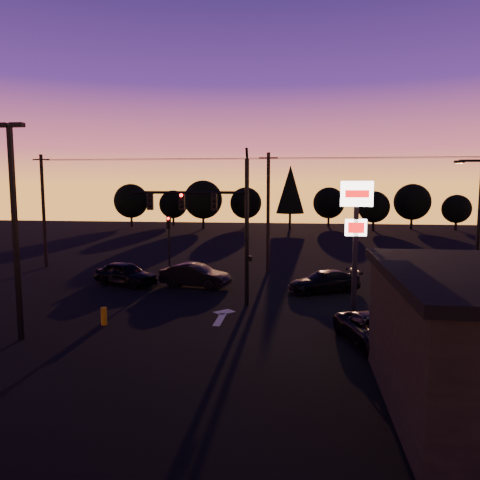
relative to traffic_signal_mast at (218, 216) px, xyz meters
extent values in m
plane|color=black|center=(0.10, -3.99, -4.94)|extent=(120.00, 120.00, 0.00)
cube|color=beige|center=(0.60, -2.99, -4.93)|extent=(0.35, 2.20, 0.01)
cube|color=beige|center=(0.60, -1.59, -4.93)|extent=(1.20, 1.20, 0.01)
cylinder|color=black|center=(1.60, 0.01, -0.94)|extent=(0.24, 0.24, 8.00)
cylinder|color=black|center=(1.60, 0.01, 3.26)|extent=(0.14, 0.52, 0.76)
cylinder|color=black|center=(-1.65, 0.01, 1.26)|extent=(6.50, 0.16, 0.16)
cube|color=black|center=(-0.20, 0.01, 0.76)|extent=(0.32, 0.22, 0.95)
sphere|color=black|center=(-0.20, -0.12, 1.11)|extent=(0.18, 0.18, 0.18)
sphere|color=black|center=(-0.20, -0.12, 0.81)|extent=(0.18, 0.18, 0.18)
sphere|color=black|center=(-0.20, -0.12, 0.51)|extent=(0.18, 0.18, 0.18)
cube|color=black|center=(-2.00, 0.01, 0.76)|extent=(0.32, 0.22, 0.95)
sphere|color=#FF0705|center=(-2.00, -0.12, 1.11)|extent=(0.18, 0.18, 0.18)
sphere|color=black|center=(-2.00, -0.12, 0.81)|extent=(0.18, 0.18, 0.18)
sphere|color=black|center=(-2.00, -0.12, 0.51)|extent=(0.18, 0.18, 0.18)
cube|color=black|center=(-3.80, 0.01, 0.76)|extent=(0.32, 0.22, 0.95)
sphere|color=black|center=(-3.80, -0.12, 1.11)|extent=(0.18, 0.18, 0.18)
sphere|color=black|center=(-3.80, -0.12, 0.81)|extent=(0.18, 0.18, 0.18)
sphere|color=black|center=(-3.80, -0.12, 0.51)|extent=(0.18, 0.18, 0.18)
cube|color=black|center=(1.78, 0.01, -2.34)|extent=(0.22, 0.18, 0.28)
cylinder|color=black|center=(-4.90, 7.51, -3.14)|extent=(0.14, 0.14, 3.60)
cube|color=black|center=(-4.90, 7.51, -1.04)|extent=(0.30, 0.20, 0.90)
sphere|color=#FF0705|center=(-4.90, 7.39, -0.72)|extent=(0.18, 0.18, 0.18)
sphere|color=black|center=(-4.90, 7.39, -1.00)|extent=(0.18, 0.18, 0.18)
sphere|color=black|center=(-4.90, 7.39, -1.28)|extent=(0.18, 0.18, 0.18)
cube|color=black|center=(-7.40, -6.99, -0.44)|extent=(0.18, 0.18, 9.00)
cube|color=black|center=(-7.75, -6.99, 4.11)|extent=(0.55, 0.30, 0.18)
cube|color=black|center=(-7.05, -6.99, 4.11)|extent=(0.55, 0.30, 0.18)
cube|color=black|center=(7.10, -2.49, -1.74)|extent=(0.22, 0.22, 6.40)
cube|color=white|center=(7.10, -2.49, 1.26)|extent=(1.50, 0.25, 1.20)
cube|color=red|center=(7.10, -2.63, 1.26)|extent=(1.10, 0.02, 0.35)
cube|color=white|center=(7.10, -2.49, -0.34)|extent=(1.00, 0.22, 0.80)
cube|color=red|center=(7.10, -2.62, -0.34)|extent=(0.75, 0.02, 0.50)
cylinder|color=black|center=(14.10, 1.51, -0.94)|extent=(0.20, 0.20, 8.00)
cylinder|color=black|center=(13.50, 1.51, 2.96)|extent=(1.20, 0.14, 0.14)
cube|color=black|center=(12.90, 1.51, 2.91)|extent=(0.50, 0.22, 0.14)
plane|color=#FFB759|center=(12.90, 1.51, 2.83)|extent=(0.35, 0.35, 0.00)
cylinder|color=black|center=(-15.90, 10.01, -0.44)|extent=(0.26, 0.26, 9.00)
cube|color=black|center=(-15.90, 10.01, 3.66)|extent=(1.40, 0.10, 0.10)
cylinder|color=black|center=(2.10, 10.01, -0.44)|extent=(0.26, 0.26, 9.00)
cube|color=black|center=(2.10, 10.01, 3.66)|extent=(1.40, 0.10, 0.10)
cylinder|color=black|center=(-6.90, 9.41, 3.61)|extent=(18.00, 0.02, 0.02)
cylinder|color=black|center=(-6.90, 10.01, 3.66)|extent=(18.00, 0.02, 0.02)
cylinder|color=black|center=(-6.90, 10.61, 3.61)|extent=(18.00, 0.02, 0.02)
cylinder|color=black|center=(11.10, 9.41, 3.61)|extent=(18.00, 0.02, 0.02)
cylinder|color=black|center=(11.10, 10.01, 3.66)|extent=(18.00, 0.02, 0.02)
cylinder|color=black|center=(11.10, 10.61, 3.61)|extent=(18.00, 0.02, 0.02)
cube|color=black|center=(9.10, -7.47, -3.54)|extent=(2.20, 0.05, 1.60)
cylinder|color=#BF8B09|center=(-4.72, -4.53, -4.51)|extent=(0.28, 0.28, 0.85)
cylinder|color=black|center=(-21.90, 46.01, -4.12)|extent=(0.36, 0.36, 1.62)
sphere|color=black|center=(-21.90, 46.01, -0.87)|extent=(5.36, 5.36, 5.36)
cylinder|color=black|center=(-15.90, 49.01, -4.25)|extent=(0.36, 0.36, 1.38)
sphere|color=black|center=(-15.90, 49.01, -1.50)|extent=(4.54, 4.54, 4.54)
cylinder|color=black|center=(-9.90, 44.01, -4.06)|extent=(0.36, 0.36, 1.75)
sphere|color=black|center=(-9.90, 44.01, -0.56)|extent=(5.77, 5.78, 5.78)
cylinder|color=black|center=(-3.90, 48.01, -4.19)|extent=(0.36, 0.36, 1.50)
sphere|color=black|center=(-3.90, 48.01, -1.19)|extent=(4.95, 4.95, 4.95)
cylinder|color=black|center=(3.10, 45.01, -3.75)|extent=(0.36, 0.36, 2.38)
cone|color=black|center=(3.10, 45.01, 1.00)|extent=(4.18, 4.18, 7.12)
cylinder|color=black|center=(9.10, 50.01, -4.19)|extent=(0.36, 0.36, 1.50)
sphere|color=black|center=(9.10, 50.01, -1.19)|extent=(4.95, 4.95, 4.95)
cylinder|color=black|center=(15.10, 44.01, -4.25)|extent=(0.36, 0.36, 1.38)
sphere|color=black|center=(15.10, 44.01, -1.50)|extent=(4.54, 4.54, 4.54)
cylinder|color=black|center=(21.10, 47.01, -4.12)|extent=(0.36, 0.36, 1.62)
sphere|color=black|center=(21.10, 47.01, -0.87)|extent=(5.36, 5.36, 5.36)
cylinder|color=black|center=(27.10, 46.01, -4.31)|extent=(0.36, 0.36, 1.25)
sphere|color=black|center=(27.10, 46.01, -1.81)|extent=(4.12, 4.12, 4.12)
imported|color=black|center=(-6.95, 4.14, -4.16)|extent=(4.88, 3.49, 1.54)
imported|color=black|center=(-2.26, 4.20, -4.18)|extent=(4.83, 2.64, 1.51)
imported|color=black|center=(6.01, 3.65, -4.27)|extent=(4.92, 3.61, 1.32)
imported|color=black|center=(7.56, -5.82, -4.32)|extent=(3.29, 4.88, 1.24)
camera|label=1|loc=(4.39, -25.15, 1.70)|focal=35.00mm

